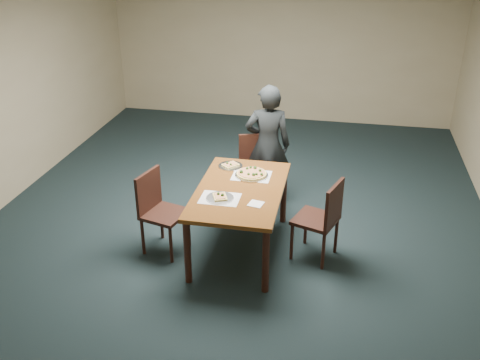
% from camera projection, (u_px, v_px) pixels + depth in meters
% --- Properties ---
extents(ground, '(8.00, 8.00, 0.00)m').
position_uv_depth(ground, '(235.00, 229.00, 6.33)').
color(ground, black).
rests_on(ground, ground).
extents(room_shell, '(8.00, 8.00, 8.00)m').
position_uv_depth(room_shell, '(234.00, 86.00, 5.57)').
color(room_shell, tan).
rests_on(room_shell, ground).
extents(dining_table, '(0.90, 1.50, 0.75)m').
position_uv_depth(dining_table, '(240.00, 196.00, 5.66)').
color(dining_table, '#552E11').
rests_on(dining_table, ground).
extents(chair_far, '(0.52, 0.52, 0.91)m').
position_uv_depth(chair_far, '(256.00, 167.00, 6.68)').
color(chair_far, black).
rests_on(chair_far, ground).
extents(chair_left, '(0.51, 0.51, 0.91)m').
position_uv_depth(chair_left, '(158.00, 207.00, 5.74)').
color(chair_left, black).
rests_on(chair_left, ground).
extents(chair_right, '(0.54, 0.54, 0.91)m').
position_uv_depth(chair_right, '(323.00, 216.00, 5.57)').
color(chair_right, black).
rests_on(chair_right, ground).
extents(diner, '(0.61, 0.45, 1.55)m').
position_uv_depth(diner, '(268.00, 145.00, 6.63)').
color(diner, black).
rests_on(diner, ground).
extents(placemat_main, '(0.42, 0.32, 0.00)m').
position_uv_depth(placemat_main, '(252.00, 176.00, 5.90)').
color(placemat_main, white).
rests_on(placemat_main, dining_table).
extents(placemat_near, '(0.40, 0.30, 0.00)m').
position_uv_depth(placemat_near, '(220.00, 198.00, 5.42)').
color(placemat_near, white).
rests_on(placemat_near, dining_table).
extents(pizza_pan, '(0.37, 0.37, 0.07)m').
position_uv_depth(pizza_pan, '(252.00, 174.00, 5.89)').
color(pizza_pan, silver).
rests_on(pizza_pan, dining_table).
extents(slice_plate_near, '(0.28, 0.28, 0.06)m').
position_uv_depth(slice_plate_near, '(220.00, 197.00, 5.42)').
color(slice_plate_near, silver).
rests_on(slice_plate_near, dining_table).
extents(slice_plate_far, '(0.28, 0.28, 0.05)m').
position_uv_depth(slice_plate_far, '(230.00, 165.00, 6.12)').
color(slice_plate_far, silver).
rests_on(slice_plate_far, dining_table).
extents(napkin, '(0.17, 0.17, 0.01)m').
position_uv_depth(napkin, '(256.00, 204.00, 5.31)').
color(napkin, white).
rests_on(napkin, dining_table).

